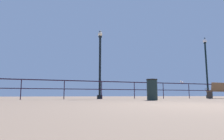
% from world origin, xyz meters
% --- Properties ---
extents(ground_plane, '(60.00, 60.00, 0.00)m').
position_xyz_m(ground_plane, '(0.00, 0.00, 0.00)').
color(ground_plane, '#836A56').
extents(pier_railing, '(20.46, 0.05, 1.00)m').
position_xyz_m(pier_railing, '(0.00, 7.14, 0.74)').
color(pier_railing, black).
rests_on(pier_railing, ground_plane).
extents(bench_near_left, '(1.78, 0.69, 1.02)m').
position_xyz_m(bench_near_left, '(7.84, 6.22, 0.57)').
color(bench_near_left, brown).
rests_on(bench_near_left, ground_plane).
extents(lamppost_center, '(0.31, 0.31, 4.03)m').
position_xyz_m(lamppost_center, '(-0.03, 7.39, 1.97)').
color(lamppost_center, black).
rests_on(lamppost_center, ground_plane).
extents(lamppost_right, '(0.29, 0.29, 4.48)m').
position_xyz_m(lamppost_right, '(8.07, 7.39, 2.39)').
color(lamppost_right, black).
rests_on(lamppost_right, ground_plane).
extents(seagull_on_rail, '(0.36, 0.14, 0.17)m').
position_xyz_m(seagull_on_rail, '(5.58, 7.14, 1.08)').
color(seagull_on_rail, silver).
rests_on(seagull_on_rail, pier_railing).
extents(trash_bin, '(0.47, 0.47, 0.90)m').
position_xyz_m(trash_bin, '(1.25, 3.96, 0.45)').
color(trash_bin, black).
rests_on(trash_bin, ground_plane).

